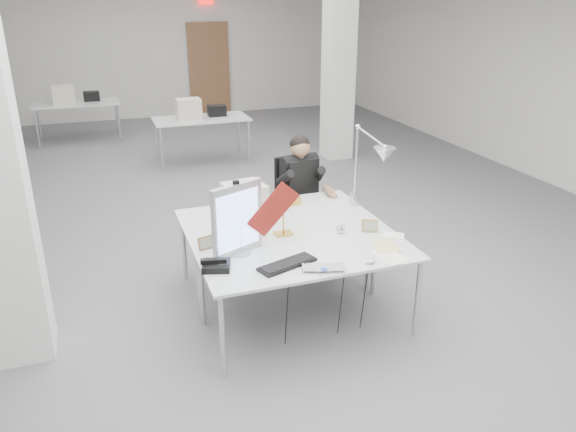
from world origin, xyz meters
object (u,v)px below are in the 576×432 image
Objects in this scene: desk_main at (308,254)px; office_chair at (298,205)px; seated_person at (300,176)px; bankers_lamp at (283,216)px; desk_phone at (216,266)px; architect_lamp at (368,167)px; laptop at (324,271)px; beige_monitor at (245,201)px; monitor at (237,219)px.

desk_main is 1.69× the size of office_chair.
seated_person is at bearing -102.51° from office_chair.
bankers_lamp is at bearing -128.72° from office_chair.
seated_person reaches higher than desk_phone.
office_chair is 4.99× the size of desk_phone.
seated_person is at bearing 95.28° from architect_lamp.
desk_phone is (-1.29, -1.63, 0.25)m from office_chair.
architect_lamp is (1.64, 0.67, 0.45)m from desk_phone.
beige_monitor is at bearing 119.87° from laptop.
beige_monitor reaches higher than laptop.
monitor is (-1.06, -1.41, 0.52)m from office_chair.
desk_phone is (-0.24, -0.22, -0.27)m from monitor.
seated_person is 2.53× the size of beige_monitor.
office_chair is at bearing 31.46° from beige_monitor.
monitor reaches higher than bankers_lamp.
laptop is 1.32m from beige_monitor.
architect_lamp is at bearing -81.92° from seated_person.
monitor is at bearing 151.23° from laptop.
seated_person is 2.71× the size of laptop.
desk_phone is at bearing -172.95° from architect_lamp.
seated_person is 2.50× the size of bankers_lamp.
laptop is 0.81m from bankers_lamp.
architect_lamp is at bearing 67.12° from laptop.
laptop reaches higher than desk_main.
architect_lamp is at bearing -6.36° from monitor.
architect_lamp is (0.85, 0.64, 0.49)m from desk_main.
seated_person is 1.03m from architect_lamp.
laptop is 1.41m from architect_lamp.
desk_phone is 1.82m from architect_lamp.
seated_person reaches higher than office_chair.
desk_main is 8.41× the size of desk_phone.
desk_phone is at bearing -140.92° from office_chair.
desk_main is 1.69m from office_chair.
seated_person is (0.51, 1.55, 0.16)m from desk_main.
architect_lamp reaches higher than seated_person.
bankers_lamp is (0.48, 0.23, -0.12)m from monitor.
monitor is 0.42m from desk_phone.
office_chair is at bearing 50.89° from bankers_lamp.
laptop is 1.56× the size of desk_phone.
seated_person is at bearing 27.88° from monitor.
laptop is at bearing -70.61° from monitor.
seated_person is at bearing 71.85° from desk_main.
monitor is 1.48m from architect_lamp.
laptop is 0.35× the size of architect_lamp.
bankers_lamp is 1.01× the size of beige_monitor.
architect_lamp is at bearing 0.68° from bankers_lamp.
desk_main is 0.37m from laptop.
architect_lamp reaches higher than desk_main.
seated_person is (0.00, -0.05, 0.37)m from office_chair.
monitor is 0.54m from bankers_lamp.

